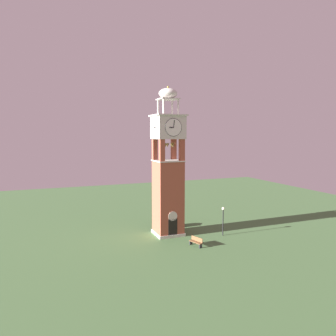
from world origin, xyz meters
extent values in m
plane|color=#476B3D|center=(0.00, 0.00, 0.00)|extent=(80.00, 80.00, 0.00)
cube|color=#9E4C38|center=(0.00, 0.00, 4.36)|extent=(2.98, 2.98, 8.72)
cube|color=beige|center=(0.00, 0.00, 0.17)|extent=(3.18, 3.18, 0.35)
cube|color=black|center=(0.00, -1.51, 1.15)|extent=(1.10, 0.04, 2.20)
cylinder|color=beige|center=(0.00, -1.51, 2.55)|extent=(1.10, 0.04, 1.10)
cube|color=#9E4C38|center=(-1.21, -1.21, 10.02)|extent=(0.56, 0.56, 2.58)
cube|color=#9E4C38|center=(1.21, -1.21, 10.02)|extent=(0.56, 0.56, 2.58)
cube|color=#9E4C38|center=(-1.21, 1.21, 10.02)|extent=(0.56, 0.56, 2.58)
cube|color=#9E4C38|center=(1.21, 1.21, 10.02)|extent=(0.56, 0.56, 2.58)
cube|color=beige|center=(0.00, 0.00, 8.78)|extent=(3.14, 3.14, 0.12)
cone|color=brown|center=(0.66, 0.11, 10.58)|extent=(0.46, 0.46, 0.55)
cone|color=brown|center=(0.17, 0.65, 10.58)|extent=(0.50, 0.50, 0.47)
cone|color=brown|center=(-0.51, 0.43, 10.58)|extent=(0.36, 0.36, 0.46)
cone|color=brown|center=(-0.52, -0.43, 10.58)|extent=(0.39, 0.39, 0.48)
cone|color=brown|center=(0.19, -0.64, 10.58)|extent=(0.39, 0.39, 0.37)
cube|color=beige|center=(0.00, 0.00, 12.61)|extent=(3.22, 3.22, 2.60)
cylinder|color=white|center=(0.00, -1.63, 12.61)|extent=(1.98, 0.05, 1.98)
torus|color=black|center=(0.00, -1.63, 12.61)|extent=(2.00, 0.06, 2.00)
cube|color=black|center=(-0.25, -1.69, 12.60)|extent=(0.50, 0.03, 0.11)
cube|color=black|center=(0.05, -1.69, 13.00)|extent=(0.16, 0.03, 0.79)
cylinder|color=white|center=(0.00, 1.63, 12.61)|extent=(1.98, 0.05, 1.98)
torus|color=black|center=(0.00, 1.63, 12.61)|extent=(2.00, 0.06, 2.00)
cube|color=black|center=(-0.25, 1.69, 12.60)|extent=(0.50, 0.03, 0.11)
cube|color=black|center=(0.05, 1.69, 13.00)|extent=(0.16, 0.03, 0.79)
cylinder|color=white|center=(-1.63, 0.00, 12.61)|extent=(0.05, 1.98, 1.98)
torus|color=black|center=(-1.63, 0.00, 12.61)|extent=(0.06, 2.00, 2.00)
cube|color=black|center=(-1.69, -0.25, 12.60)|extent=(0.03, 0.50, 0.11)
cube|color=black|center=(-1.69, 0.05, 13.00)|extent=(0.03, 0.16, 0.79)
cylinder|color=white|center=(1.63, 0.00, 12.61)|extent=(0.05, 1.98, 1.98)
torus|color=black|center=(1.63, 0.00, 12.61)|extent=(0.06, 2.00, 2.00)
cube|color=black|center=(1.69, -0.25, 12.60)|extent=(0.03, 0.50, 0.11)
cube|color=black|center=(1.69, 0.05, 13.00)|extent=(0.03, 0.16, 0.79)
cube|color=beige|center=(0.00, 0.00, 13.99)|extent=(3.58, 3.58, 0.16)
cylinder|color=beige|center=(-0.89, -0.89, 14.92)|extent=(0.22, 0.22, 1.70)
cylinder|color=beige|center=(0.89, -0.89, 14.92)|extent=(0.22, 0.22, 1.70)
cylinder|color=beige|center=(-0.89, 0.89, 14.92)|extent=(0.22, 0.22, 1.70)
cylinder|color=beige|center=(0.89, 0.89, 14.92)|extent=(0.22, 0.22, 1.70)
cube|color=beige|center=(0.00, 0.00, 15.84)|extent=(2.21, 2.21, 0.12)
ellipsoid|color=beige|center=(0.00, 0.00, 16.48)|extent=(2.13, 2.13, 1.17)
sphere|color=#B79338|center=(0.00, 0.00, 17.19)|extent=(0.24, 0.24, 0.24)
cube|color=brown|center=(1.22, -4.92, 0.45)|extent=(0.93, 1.66, 0.06)
cube|color=brown|center=(1.40, -4.85, 0.73)|extent=(0.56, 1.53, 0.44)
cube|color=#2D2D33|center=(1.45, -5.60, 0.21)|extent=(0.40, 0.20, 0.42)
cube|color=#2D2D33|center=(0.99, -4.23, 0.21)|extent=(0.40, 0.20, 0.42)
cylinder|color=black|center=(5.82, -2.82, 1.52)|extent=(0.12, 0.12, 3.03)
sphere|color=#F9EFCC|center=(5.82, -2.82, 3.21)|extent=(0.36, 0.36, 0.36)
cylinder|color=#4C4C51|center=(2.85, 2.11, 0.40)|extent=(0.52, 0.52, 0.80)
ellipsoid|color=#234C28|center=(2.61, 2.63, 0.54)|extent=(1.24, 1.24, 1.08)
camera|label=1|loc=(-13.52, -34.15, 11.76)|focal=33.88mm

